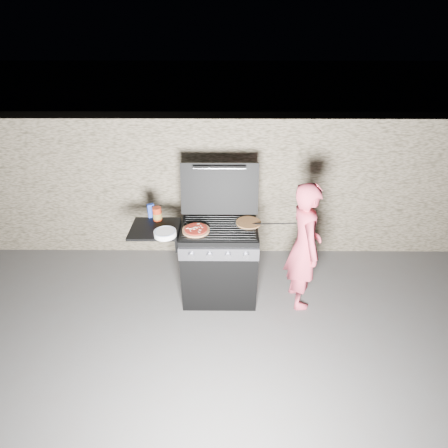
{
  "coord_description": "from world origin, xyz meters",
  "views": [
    {
      "loc": [
        0.07,
        -3.08,
        2.79
      ],
      "look_at": [
        0.05,
        0.0,
        0.95
      ],
      "focal_mm": 28.0,
      "sensor_mm": 36.0,
      "label": 1
    }
  ],
  "objects_px": {
    "sauce_jar": "(157,214)",
    "person": "(304,247)",
    "gas_grill": "(197,262)",
    "pizza_topped": "(196,230)"
  },
  "relations": [
    {
      "from": "gas_grill",
      "to": "sauce_jar",
      "type": "xyz_separation_m",
      "value": [
        -0.42,
        0.16,
        0.52
      ]
    },
    {
      "from": "gas_grill",
      "to": "person",
      "type": "relative_size",
      "value": 0.93
    },
    {
      "from": "pizza_topped",
      "to": "sauce_jar",
      "type": "bearing_deg",
      "value": 151.08
    },
    {
      "from": "person",
      "to": "pizza_topped",
      "type": "bearing_deg",
      "value": 82.22
    },
    {
      "from": "gas_grill",
      "to": "person",
      "type": "height_order",
      "value": "person"
    },
    {
      "from": "pizza_topped",
      "to": "sauce_jar",
      "type": "distance_m",
      "value": 0.49
    },
    {
      "from": "gas_grill",
      "to": "sauce_jar",
      "type": "height_order",
      "value": "sauce_jar"
    },
    {
      "from": "pizza_topped",
      "to": "sauce_jar",
      "type": "xyz_separation_m",
      "value": [
        -0.43,
        0.24,
        0.05
      ]
    },
    {
      "from": "sauce_jar",
      "to": "person",
      "type": "height_order",
      "value": "person"
    },
    {
      "from": "gas_grill",
      "to": "pizza_topped",
      "type": "xyz_separation_m",
      "value": [
        0.02,
        -0.07,
        0.47
      ]
    }
  ]
}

